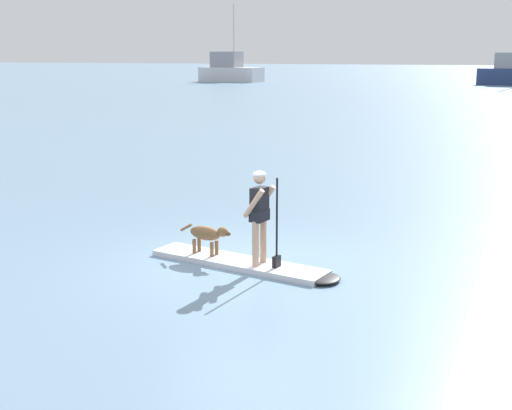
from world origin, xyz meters
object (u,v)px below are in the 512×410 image
object	(u,v)px
paddleboard	(249,265)
dog	(207,234)
person_paddler	(260,211)
moored_boat_port	(230,70)

from	to	relation	value
paddleboard	dog	distance (m)	1.00
paddleboard	person_paddler	world-z (taller)	person_paddler
paddleboard	dog	bearing A→B (deg)	167.19
person_paddler	moored_boat_port	xyz separation A→B (m)	(-28.54, 73.01, 0.38)
moored_boat_port	paddleboard	bearing A→B (deg)	-68.80
paddleboard	moored_boat_port	size ratio (longest dim) A/B	0.39
paddleboard	person_paddler	xyz separation A→B (m)	(0.23, -0.05, 1.01)
dog	moored_boat_port	distance (m)	77.77
person_paddler	moored_boat_port	world-z (taller)	moored_boat_port
paddleboard	moored_boat_port	world-z (taller)	moored_boat_port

